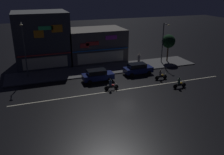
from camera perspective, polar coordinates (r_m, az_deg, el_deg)
name	(u,v)px	position (r m, az deg, el deg)	size (l,w,h in m)	color
ground_plane	(127,89)	(31.05, 3.51, -2.77)	(140.00, 140.00, 0.00)	black
lane_divider_stripe	(127,89)	(31.04, 3.51, -2.76)	(28.58, 0.16, 0.01)	beige
sidewalk_far	(106,69)	(38.41, -1.42, 2.02)	(30.08, 5.18, 0.14)	#4C4C4F
storefront_left_block	(95,45)	(43.17, -3.97, 7.77)	(9.98, 6.87, 5.53)	#56514C
storefront_center_block	(42,39)	(41.71, -16.30, 8.79)	(8.49, 7.55, 8.71)	#383A3F
streetlamp_west	(24,46)	(35.65, -20.07, 6.99)	(0.44, 1.64, 7.75)	#47494C
streetlamp_mid	(164,39)	(41.71, 12.10, 8.81)	(0.44, 1.64, 6.66)	#47494C
pedestrian_on_sidewalk	(139,60)	(40.39, 6.38, 4.23)	(0.41, 0.41, 1.89)	gray
street_tree	(168,41)	(42.73, 13.22, 8.32)	(2.30, 2.30, 4.65)	#473323
parked_car_near_kerb	(138,69)	(36.30, 6.12, 2.12)	(4.30, 1.98, 1.67)	navy
parked_car_trailing	(98,75)	(33.40, -3.42, 0.55)	(4.30, 1.98, 1.67)	navy
motorcycle_lead	(179,83)	(32.35, 15.67, -1.34)	(1.90, 0.60, 1.52)	black
motorcycle_following	(111,85)	(30.54, -0.22, -1.85)	(1.90, 0.60, 1.52)	black
motorcycle_opposite_lane	(161,75)	(34.72, 11.47, 0.54)	(1.90, 0.60, 1.52)	black
traffic_cone	(111,75)	(35.31, -0.24, 0.69)	(0.36, 0.36, 0.55)	orange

